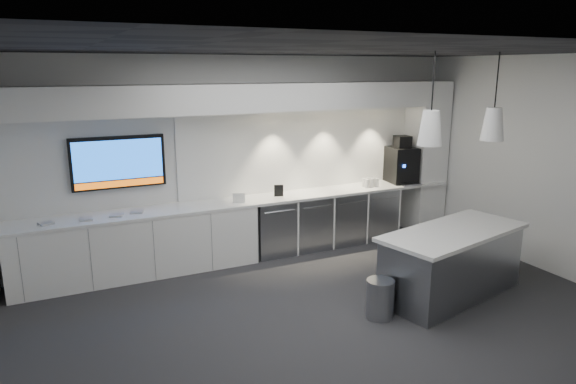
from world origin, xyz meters
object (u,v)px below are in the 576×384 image
bin (380,299)px  coffee_machine (401,163)px  wall_tv (118,162)px  island (452,262)px

bin → coffee_machine: (2.15, 2.50, 1.00)m
wall_tv → island: wall_tv is taller
island → bin: size_ratio=4.79×
wall_tv → bin: (2.44, -2.75, -1.33)m
coffee_machine → island: bearing=-104.6°
wall_tv → island: (3.60, -2.63, -1.12)m
island → coffee_machine: bearing=54.3°
island → bin: 1.19m
wall_tv → coffee_machine: bearing=-3.1°
island → wall_tv: bearing=130.7°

